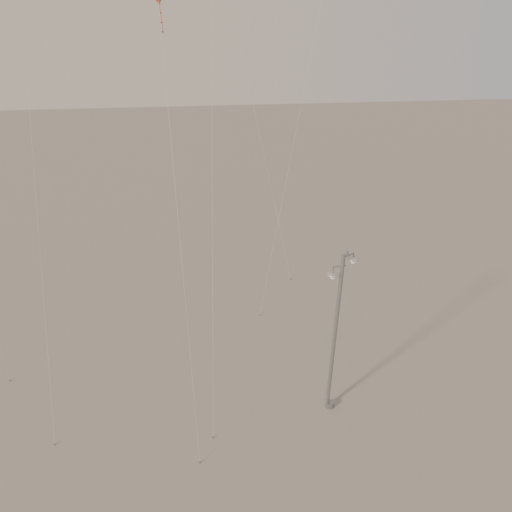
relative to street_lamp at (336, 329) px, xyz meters
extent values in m
plane|color=gray|center=(-0.75, -1.92, -4.64)|extent=(160.00, 160.00, 0.00)
cylinder|color=gray|center=(-0.05, -0.03, -4.49)|extent=(0.44, 0.44, 0.30)
cylinder|color=gray|center=(-0.05, -0.03, -0.36)|extent=(0.48, 0.18, 8.56)
cylinder|color=gray|center=(0.25, -0.03, 3.97)|extent=(0.14, 0.14, 0.18)
cylinder|color=gray|center=(0.45, 0.12, 3.82)|extent=(0.44, 0.36, 0.07)
cylinder|color=gray|center=(0.65, 0.27, 3.67)|extent=(0.06, 0.06, 0.30)
ellipsoid|color=#ACACA7|center=(0.65, 0.27, 3.52)|extent=(0.52, 0.52, 0.18)
cylinder|color=gray|center=(-0.05, -0.06, 3.37)|extent=(0.60, 0.12, 0.07)
cylinder|color=gray|center=(-0.35, -0.08, 3.17)|extent=(0.06, 0.06, 0.40)
ellipsoid|color=#ACACA7|center=(-0.35, -0.08, 2.97)|extent=(0.52, 0.52, 0.18)
cylinder|color=beige|center=(-13.89, 7.56, 12.95)|extent=(1.03, 17.44, 35.10)
cylinder|color=gray|center=(-13.38, -1.15, -4.59)|extent=(0.06, 0.06, 0.10)
cylinder|color=beige|center=(-5.38, 2.62, 10.69)|extent=(1.33, 8.35, 30.57)
cylinder|color=gray|center=(-6.04, -1.55, -4.59)|extent=(0.06, 0.06, 0.10)
cylinder|color=gray|center=(-2.53, 9.03, -4.59)|extent=(0.06, 0.06, 0.10)
cylinder|color=maroon|center=(-7.40, 5.53, 13.31)|extent=(0.11, 0.19, 1.25)
cylinder|color=beige|center=(-7.08, 1.18, 4.82)|extent=(0.78, 8.45, 18.83)
cylinder|color=gray|center=(-6.70, -3.04, -4.59)|extent=(0.06, 0.06, 0.10)
cylinder|color=beige|center=(-3.00, 14.79, 11.02)|extent=(6.63, 2.29, 31.23)
cylinder|color=gray|center=(0.30, 13.66, -4.59)|extent=(0.06, 0.06, 0.10)
cylinder|color=gray|center=(-16.73, 3.99, -4.59)|extent=(0.06, 0.06, 0.10)
camera|label=1|loc=(-6.39, -22.12, 14.83)|focal=40.00mm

